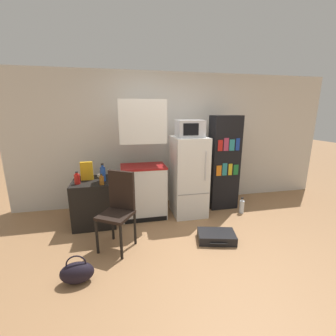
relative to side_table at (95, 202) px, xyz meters
name	(u,v)px	position (x,y,z in m)	size (l,w,h in m)	color
ground_plane	(201,256)	(1.42, -1.26, -0.37)	(24.00, 24.00, 0.00)	#A3754C
wall_back	(178,140)	(1.62, 0.74, 0.91)	(6.40, 0.10, 2.56)	beige
side_table	(95,202)	(0.00, 0.00, 0.00)	(0.67, 0.68, 0.74)	black
kitchen_hutch	(143,166)	(0.83, 0.08, 0.56)	(0.76, 0.53, 2.02)	silver
refrigerator	(189,176)	(1.63, 0.03, 0.33)	(0.58, 0.64, 1.41)	silver
microwave	(190,129)	(1.63, 0.03, 1.18)	(0.44, 0.39, 0.28)	#B7B7BC
bookshelf	(224,163)	(2.37, 0.17, 0.51)	(0.54, 0.34, 1.77)	black
bottle_amber_beer	(102,180)	(0.15, -0.26, 0.44)	(0.07, 0.07, 0.17)	brown
bottle_ketchup_red	(77,179)	(-0.22, -0.14, 0.45)	(0.09, 0.09, 0.20)	#AD1914
bottle_blue_soda	(103,174)	(0.16, -0.06, 0.49)	(0.09, 0.09, 0.29)	#1E47A3
bowl	(101,175)	(0.11, 0.23, 0.39)	(0.13, 0.13, 0.04)	silver
cereal_box	(87,171)	(-0.09, 0.06, 0.52)	(0.19, 0.07, 0.30)	gold
chair	(119,204)	(0.40, -0.77, 0.25)	(0.55, 0.55, 1.06)	black
suitcase_large_flat	(216,237)	(1.76, -0.96, -0.31)	(0.59, 0.45, 0.13)	black
handbag	(77,272)	(-0.07, -1.41, -0.25)	(0.36, 0.20, 0.33)	black
water_bottle_front	(242,206)	(2.60, -0.19, -0.24)	(0.09, 0.09, 0.30)	silver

